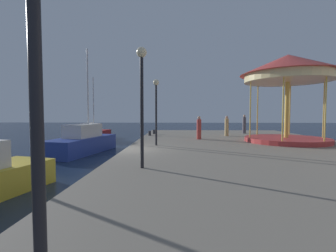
# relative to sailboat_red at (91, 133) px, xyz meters

# --- Properties ---
(ground_plane) EXTENTS (120.00, 120.00, 0.00)m
(ground_plane) POSITION_rel_sailboat_red_xyz_m (6.18, -11.51, -0.65)
(ground_plane) COLOR #162338
(quay_dock) EXTENTS (14.26, 29.56, 0.80)m
(quay_dock) POSITION_rel_sailboat_red_xyz_m (13.31, -11.51, -0.25)
(quay_dock) COLOR gray
(quay_dock) RESTS_ON ground
(sailboat_red) EXTENTS (2.73, 6.19, 6.61)m
(sailboat_red) POSITION_rel_sailboat_red_xyz_m (0.00, 0.00, 0.00)
(sailboat_red) COLOR maroon
(sailboat_red) RESTS_ON ground
(sailboat_blue) EXTENTS (3.26, 6.16, 7.32)m
(sailboat_blue) POSITION_rel_sailboat_red_xyz_m (2.51, -8.23, 0.11)
(sailboat_blue) COLOR navy
(sailboat_blue) RESTS_ON ground
(carousel) EXTENTS (6.19, 6.19, 5.87)m
(carousel) POSITION_rel_sailboat_red_xyz_m (16.46, -8.04, 4.56)
(carousel) COLOR #B23333
(carousel) RESTS_ON quay_dock
(lamp_post_near_edge) EXTENTS (0.36, 0.36, 4.24)m
(lamp_post_near_edge) POSITION_rel_sailboat_red_xyz_m (7.66, -21.86, 3.05)
(lamp_post_near_edge) COLOR black
(lamp_post_near_edge) RESTS_ON quay_dock
(lamp_post_mid_promenade) EXTENTS (0.36, 0.36, 4.19)m
(lamp_post_mid_promenade) POSITION_rel_sailboat_red_xyz_m (7.77, -15.94, 3.02)
(lamp_post_mid_promenade) COLOR black
(lamp_post_mid_promenade) RESTS_ON quay_dock
(lamp_post_far_end) EXTENTS (0.36, 0.36, 3.97)m
(lamp_post_far_end) POSITION_rel_sailboat_red_xyz_m (7.77, -10.03, 2.89)
(lamp_post_far_end) COLOR black
(lamp_post_far_end) RESTS_ON quay_dock
(bollard_north) EXTENTS (0.24, 0.24, 0.40)m
(bollard_north) POSITION_rel_sailboat_red_xyz_m (6.88, -2.02, 0.35)
(bollard_north) COLOR #2D2D33
(bollard_north) RESTS_ON quay_dock
(bollard_south) EXTENTS (0.24, 0.24, 0.40)m
(bollard_south) POSITION_rel_sailboat_red_xyz_m (6.66, -3.73, 0.35)
(bollard_south) COLOR #2D2D33
(bollard_south) RESTS_ON quay_dock
(person_by_the_water) EXTENTS (0.34, 0.34, 1.74)m
(person_by_the_water) POSITION_rel_sailboat_red_xyz_m (10.70, -6.55, 0.96)
(person_by_the_water) COLOR #B23833
(person_by_the_water) RESTS_ON quay_dock
(person_far_corner) EXTENTS (0.34, 0.34, 1.84)m
(person_far_corner) POSITION_rel_sailboat_red_xyz_m (15.66, -1.13, 1.01)
(person_far_corner) COLOR #514C56
(person_far_corner) RESTS_ON quay_dock
(person_mid_promenade) EXTENTS (0.34, 0.34, 1.75)m
(person_mid_promenade) POSITION_rel_sailboat_red_xyz_m (13.36, -3.85, 0.97)
(person_mid_promenade) COLOR tan
(person_mid_promenade) RESTS_ON quay_dock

